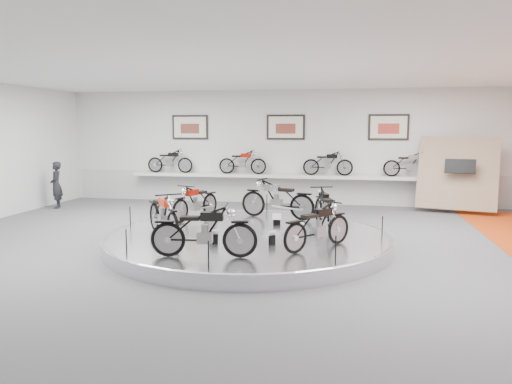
% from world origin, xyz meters
% --- Properties ---
extents(floor, '(16.00, 16.00, 0.00)m').
position_xyz_m(floor, '(0.00, 0.00, 0.00)').
color(floor, '#565658').
rests_on(floor, ground).
extents(ceiling, '(16.00, 16.00, 0.00)m').
position_xyz_m(ceiling, '(0.00, 0.00, 4.00)').
color(ceiling, white).
rests_on(ceiling, wall_back).
extents(wall_back, '(16.00, 0.00, 16.00)m').
position_xyz_m(wall_back, '(0.00, 7.00, 2.00)').
color(wall_back, silver).
rests_on(wall_back, floor).
extents(wall_front, '(16.00, 0.00, 16.00)m').
position_xyz_m(wall_front, '(0.00, -7.00, 2.00)').
color(wall_front, silver).
rests_on(wall_front, floor).
extents(dado_band, '(15.68, 0.04, 1.10)m').
position_xyz_m(dado_band, '(0.00, 6.98, 0.55)').
color(dado_band, '#BCBCBA').
rests_on(dado_band, floor).
extents(display_platform, '(6.40, 6.40, 0.30)m').
position_xyz_m(display_platform, '(0.00, 0.30, 0.15)').
color(display_platform, silver).
rests_on(display_platform, floor).
extents(platform_rim, '(6.40, 6.40, 0.10)m').
position_xyz_m(platform_rim, '(0.00, 0.30, 0.27)').
color(platform_rim, '#B2B2BA').
rests_on(platform_rim, display_platform).
extents(shelf, '(11.00, 0.55, 0.10)m').
position_xyz_m(shelf, '(0.00, 6.70, 1.00)').
color(shelf, silver).
rests_on(shelf, wall_back).
extents(poster_left, '(1.35, 0.06, 0.88)m').
position_xyz_m(poster_left, '(-3.50, 6.96, 2.70)').
color(poster_left, '#EEE7CD').
rests_on(poster_left, wall_back).
extents(poster_center, '(1.35, 0.06, 0.88)m').
position_xyz_m(poster_center, '(0.00, 6.96, 2.70)').
color(poster_center, '#EEE7CD').
rests_on(poster_center, wall_back).
extents(poster_right, '(1.35, 0.06, 0.88)m').
position_xyz_m(poster_right, '(3.50, 6.96, 2.70)').
color(poster_right, '#EEE7CD').
rests_on(poster_right, wall_back).
extents(display_panel, '(2.56, 1.52, 2.30)m').
position_xyz_m(display_panel, '(5.60, 6.10, 1.25)').
color(display_panel, '#A18263').
rests_on(display_panel, floor).
extents(shelf_bike_a, '(1.22, 0.43, 0.73)m').
position_xyz_m(shelf_bike_a, '(-4.20, 6.70, 1.42)').
color(shelf_bike_a, black).
rests_on(shelf_bike_a, shelf).
extents(shelf_bike_b, '(1.22, 0.43, 0.73)m').
position_xyz_m(shelf_bike_b, '(-1.50, 6.70, 1.42)').
color(shelf_bike_b, '#901106').
rests_on(shelf_bike_b, shelf).
extents(shelf_bike_c, '(1.22, 0.43, 0.73)m').
position_xyz_m(shelf_bike_c, '(1.50, 6.70, 1.42)').
color(shelf_bike_c, black).
rests_on(shelf_bike_c, shelf).
extents(shelf_bike_d, '(1.22, 0.43, 0.73)m').
position_xyz_m(shelf_bike_d, '(4.20, 6.70, 1.42)').
color(shelf_bike_d, '#B4B5B9').
rests_on(shelf_bike_d, shelf).
extents(bike_a, '(1.02, 1.74, 0.97)m').
position_xyz_m(bike_a, '(1.68, 1.21, 0.78)').
color(bike_a, black).
rests_on(bike_a, display_platform).
extents(bike_b, '(1.87, 1.09, 1.04)m').
position_xyz_m(bike_b, '(0.37, 2.34, 0.82)').
color(bike_b, '#B4B5B9').
rests_on(bike_b, display_platform).
extents(bike_c, '(1.07, 1.68, 0.93)m').
position_xyz_m(bike_c, '(-1.70, 1.79, 0.77)').
color(bike_c, '#901106').
rests_on(bike_c, display_platform).
extents(bike_d, '(1.52, 1.71, 1.00)m').
position_xyz_m(bike_d, '(-1.77, -0.32, 0.80)').
color(bike_d, red).
rests_on(bike_d, display_platform).
extents(bike_e, '(1.75, 0.81, 0.99)m').
position_xyz_m(bike_e, '(-0.39, -1.87, 0.80)').
color(bike_e, black).
rests_on(bike_e, display_platform).
extents(bike_f, '(1.42, 1.56, 0.92)m').
position_xyz_m(bike_f, '(1.64, -0.81, 0.76)').
color(bike_f, black).
rests_on(bike_f, display_platform).
extents(visitor, '(0.59, 0.68, 1.56)m').
position_xyz_m(visitor, '(-7.40, 4.50, 0.78)').
color(visitor, black).
rests_on(visitor, floor).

